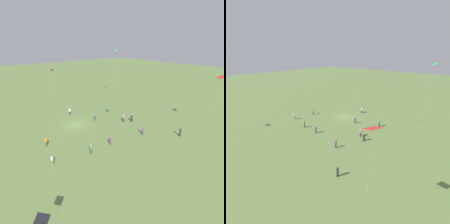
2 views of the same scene
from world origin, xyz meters
TOP-DOWN VIEW (x-y plane):
  - ground_plane at (0.00, 0.00)m, footprint 240.00×240.00m
  - person_0 at (9.02, 9.85)m, footprint 0.47×0.47m
  - person_1 at (-0.91, 10.85)m, footprint 0.51×0.51m
  - person_2 at (-4.47, 1.11)m, footprint 0.56×0.56m
  - person_3 at (-10.54, 6.56)m, footprint 0.50×0.50m
  - person_4 at (-12.83, 16.99)m, footprint 0.48×0.48m
  - person_5 at (7.85, 4.34)m, footprint 0.42×0.42m
  - person_6 at (-9.05, 5.53)m, footprint 0.52×0.52m
  - person_7 at (-9.79, -1.17)m, footprint 0.53×0.53m
  - person_8 at (-7.93, 12.04)m, footprint 0.48×0.48m
  - person_9 at (3.12, 10.90)m, footprint 0.57×0.57m
  - person_10 at (-1.79, -6.02)m, footprint 0.53×0.53m
  - kite_0 at (-17.51, -6.87)m, footprint 0.96×0.92m
  - kite_2 at (-18.97, 19.70)m, footprint 1.51×1.54m
  - kite_3 at (1.51, -5.68)m, footprint 0.96×0.94m
  - dog_0 at (-16.30, -10.83)m, footprint 0.49×0.69m

SIDE VIEW (x-z plane):
  - ground_plane at x=0.00m, z-range 0.00..0.00m
  - dog_0 at x=-16.30m, z-range 0.09..0.60m
  - person_2 at x=-4.47m, z-range -0.01..1.56m
  - person_10 at x=-1.79m, z-range -0.03..1.58m
  - person_1 at x=-0.91m, z-range -0.02..1.60m
  - person_8 at x=-7.93m, z-range 0.00..1.67m
  - person_3 at x=-10.54m, z-range -0.02..1.70m
  - person_6 at x=-9.05m, z-range -0.01..1.73m
  - person_4 at x=-12.83m, z-range 0.01..1.74m
  - person_0 at x=9.02m, z-range 0.01..1.79m
  - person_9 at x=3.12m, z-range -0.01..1.82m
  - person_7 at x=-9.79m, z-range -0.01..1.84m
  - person_5 at x=7.85m, z-range 0.00..1.86m
  - kite_3 at x=1.51m, z-range 4.82..16.16m
  - kite_2 at x=-18.97m, z-range 5.06..16.11m
  - kite_0 at x=-17.51m, z-range 6.13..20.70m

